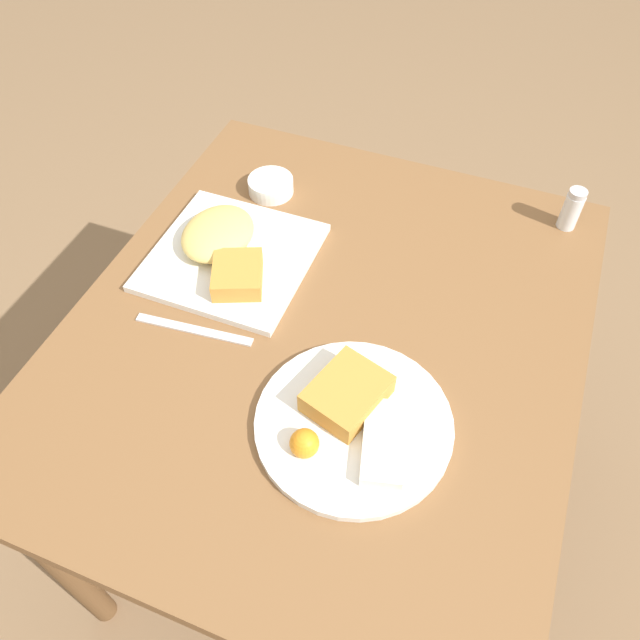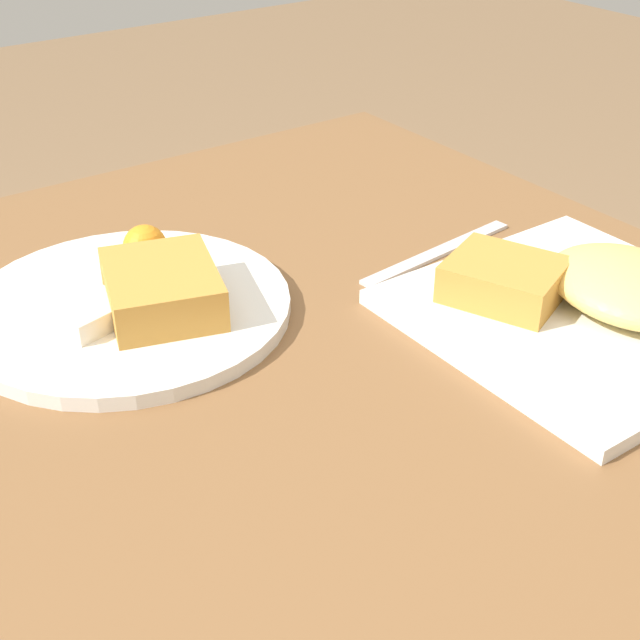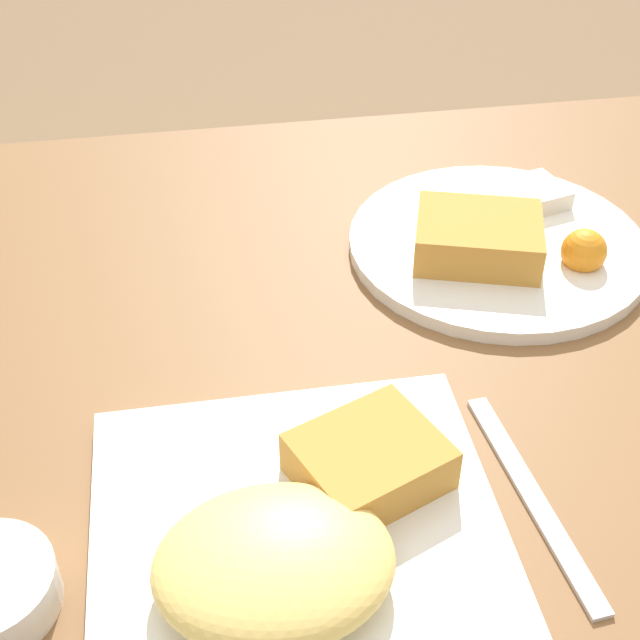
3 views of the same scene
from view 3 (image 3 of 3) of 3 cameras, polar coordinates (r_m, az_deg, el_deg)
The scene contains 4 objects.
dining_table at distance 0.86m, azimuth 2.35°, elevation -5.09°, with size 1.00×0.86×0.71m.
plate_square_near at distance 0.62m, azimuth -1.27°, elevation -13.77°, with size 0.29×0.29×0.06m.
plate_oval_far at distance 0.92m, azimuth 11.25°, elevation 5.07°, with size 0.30×0.30×0.05m.
butter_knife at distance 0.69m, azimuth 13.44°, elevation -10.93°, with size 0.04×0.21×0.00m.
Camera 3 is at (-0.14, -0.60, 1.22)m, focal length 50.00 mm.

